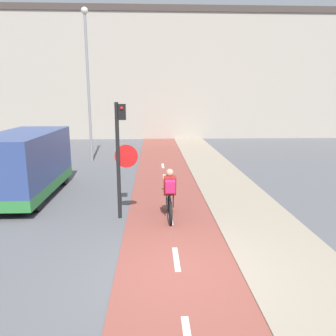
{
  "coord_description": "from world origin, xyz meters",
  "views": [
    {
      "loc": [
        -0.48,
        -6.14,
        3.54
      ],
      "look_at": [
        0.0,
        4.56,
        1.2
      ],
      "focal_mm": 35.0,
      "sensor_mm": 36.0,
      "label": 1
    }
  ],
  "objects": [
    {
      "name": "cyclist_near",
      "position": [
        -0.02,
        3.01,
        0.72
      ],
      "size": [
        0.46,
        1.68,
        1.51
      ],
      "color": "black",
      "rests_on": "ground_plane"
    },
    {
      "name": "street_lamp_far",
      "position": [
        -3.92,
        11.99,
        4.79
      ],
      "size": [
        0.36,
        0.36,
        8.0
      ],
      "color": "gray",
      "rests_on": "ground_plane"
    },
    {
      "name": "bike_lane",
      "position": [
        0.0,
        0.0,
        0.01
      ],
      "size": [
        2.58,
        60.0,
        0.02
      ],
      "color": "brown",
      "rests_on": "ground_plane"
    },
    {
      "name": "building_row_background",
      "position": [
        0.0,
        24.21,
        5.33
      ],
      "size": [
        60.0,
        5.2,
        10.63
      ],
      "color": "#B2A899",
      "rests_on": "ground_plane"
    },
    {
      "name": "traffic_light_pole",
      "position": [
        -1.42,
        3.15,
        2.09
      ],
      "size": [
        0.67,
        0.25,
        3.4
      ],
      "color": "black",
      "rests_on": "ground_plane"
    },
    {
      "name": "sidewalk_strip",
      "position": [
        2.49,
        0.0,
        0.03
      ],
      "size": [
        2.4,
        60.0,
        0.05
      ],
      "color": "gray",
      "rests_on": "ground_plane"
    },
    {
      "name": "ground_plane",
      "position": [
        0.0,
        0.0,
        0.0
      ],
      "size": [
        120.0,
        120.0,
        0.0
      ],
      "primitive_type": "plane",
      "color": "#5B5B60"
    },
    {
      "name": "van",
      "position": [
        -5.04,
        5.48,
        1.14
      ],
      "size": [
        1.99,
        4.95,
        2.32
      ],
      "color": "#334784",
      "rests_on": "ground_plane"
    }
  ]
}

